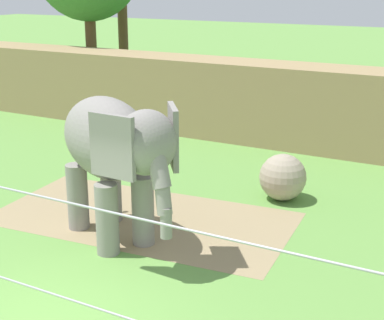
# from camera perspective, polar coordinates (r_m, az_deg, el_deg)

# --- Properties ---
(dirt_patch) EXTENTS (6.64, 3.84, 0.01)m
(dirt_patch) POSITION_cam_1_polar(r_m,az_deg,el_deg) (12.68, -4.81, -5.60)
(dirt_patch) COLOR #937F5B
(dirt_patch) RESTS_ON ground
(embankment_wall) EXTENTS (36.00, 1.80, 2.46)m
(embankment_wall) POSITION_cam_1_polar(r_m,az_deg,el_deg) (18.12, 10.08, 5.23)
(embankment_wall) COLOR #997F56
(embankment_wall) RESTS_ON ground
(elephant) EXTENTS (3.53, 2.64, 2.86)m
(elephant) POSITION_cam_1_polar(r_m,az_deg,el_deg) (11.02, -7.68, 1.19)
(elephant) COLOR gray
(elephant) RESTS_ON ground
(enrichment_ball) EXTENTS (1.09, 1.09, 1.09)m
(enrichment_ball) POSITION_cam_1_polar(r_m,az_deg,el_deg) (13.63, 8.85, -1.67)
(enrichment_ball) COLOR gray
(enrichment_ball) RESTS_ON ground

